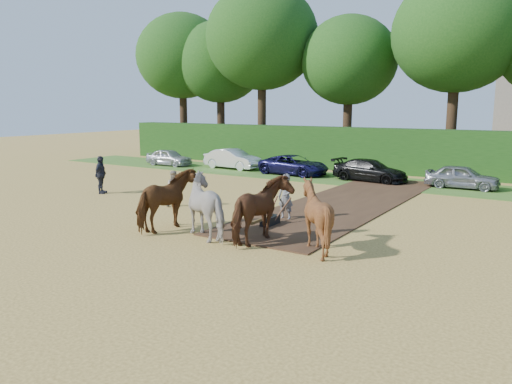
{
  "coord_description": "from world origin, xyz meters",
  "views": [
    {
      "loc": [
        10.33,
        -14.67,
        4.52
      ],
      "look_at": [
        0.64,
        0.42,
        1.4
      ],
      "focal_mm": 35.0,
      "sensor_mm": 36.0,
      "label": 1
    }
  ],
  "objects_px": {
    "spectator_far": "(101,175)",
    "plough_team": "(238,208)",
    "spectator_near": "(175,189)",
    "parked_cars": "(423,174)"
  },
  "relations": [
    {
      "from": "spectator_near",
      "to": "plough_team",
      "type": "distance_m",
      "value": 6.33
    },
    {
      "from": "spectator_near",
      "to": "plough_team",
      "type": "height_order",
      "value": "plough_team"
    },
    {
      "from": "plough_team",
      "to": "parked_cars",
      "type": "height_order",
      "value": "plough_team"
    },
    {
      "from": "spectator_near",
      "to": "plough_team",
      "type": "relative_size",
      "value": 0.23
    },
    {
      "from": "spectator_far",
      "to": "parked_cars",
      "type": "distance_m",
      "value": 17.71
    },
    {
      "from": "spectator_far",
      "to": "plough_team",
      "type": "distance_m",
      "value": 11.64
    },
    {
      "from": "parked_cars",
      "to": "spectator_far",
      "type": "bearing_deg",
      "value": -139.08
    },
    {
      "from": "spectator_far",
      "to": "plough_team",
      "type": "height_order",
      "value": "plough_team"
    },
    {
      "from": "spectator_near",
      "to": "parked_cars",
      "type": "bearing_deg",
      "value": 7.22
    },
    {
      "from": "spectator_near",
      "to": "parked_cars",
      "type": "xyz_separation_m",
      "value": [
        7.85,
        12.11,
        -0.15
      ]
    }
  ]
}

